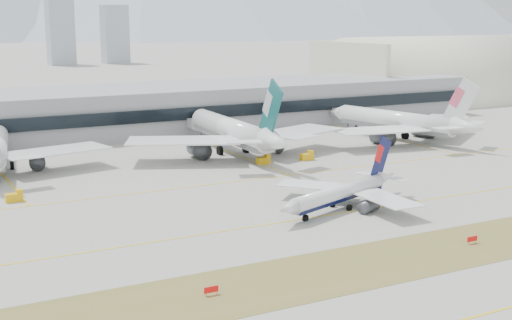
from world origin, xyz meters
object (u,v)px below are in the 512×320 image
taxiing_airliner (343,193)px  hangar (425,101)px  widebody_china_air (401,122)px  widebody_cathay (234,132)px  terminal (112,111)px

taxiing_airliner → hangar: bearing=-156.3°
widebody_china_air → widebody_cathay: bearing=73.1°
widebody_china_air → hangar: (78.15, 78.17, -5.68)m
widebody_china_air → hangar: hangar is taller
terminal → hangar: 156.05m
widebody_china_air → taxiing_airliner: bearing=120.2°
widebody_cathay → hangar: bearing=-58.5°
hangar → terminal: bearing=-172.6°
widebody_cathay → hangar: 154.17m
widebody_cathay → terminal: bearing=22.7°
widebody_china_air → hangar: size_ratio=0.66×
taxiing_airliner → terminal: bearing=-103.9°
taxiing_airliner → widebody_cathay: bearing=-116.0°
widebody_china_air → hangar: 110.68m
taxiing_airliner → widebody_cathay: (6.16, 62.91, 3.09)m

